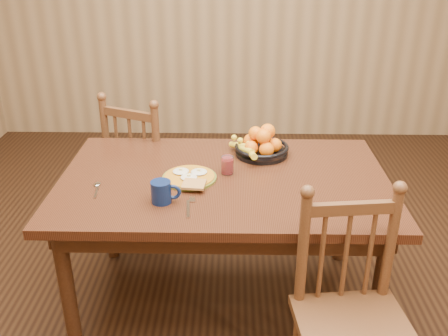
{
  "coord_description": "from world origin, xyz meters",
  "views": [
    {
      "loc": [
        0.04,
        -2.18,
        1.84
      ],
      "look_at": [
        0.0,
        0.0,
        0.8
      ],
      "focal_mm": 40.0,
      "sensor_mm": 36.0,
      "label": 1
    }
  ],
  "objects_px": {
    "fruit_bowl": "(261,145)",
    "dining_table": "(224,193)",
    "chair_far": "(147,169)",
    "coffee_mug": "(162,192)",
    "chair_near": "(352,319)",
    "breakfast_plate": "(190,177)"
  },
  "relations": [
    {
      "from": "chair_near",
      "to": "coffee_mug",
      "type": "distance_m",
      "value": 0.95
    },
    {
      "from": "dining_table",
      "to": "fruit_bowl",
      "type": "height_order",
      "value": "fruit_bowl"
    },
    {
      "from": "fruit_bowl",
      "to": "dining_table",
      "type": "bearing_deg",
      "value": -124.53
    },
    {
      "from": "chair_near",
      "to": "breakfast_plate",
      "type": "distance_m",
      "value": 0.98
    },
    {
      "from": "dining_table",
      "to": "coffee_mug",
      "type": "relative_size",
      "value": 12.03
    },
    {
      "from": "coffee_mug",
      "to": "chair_near",
      "type": "bearing_deg",
      "value": -27.87
    },
    {
      "from": "dining_table",
      "to": "chair_far",
      "type": "bearing_deg",
      "value": 126.84
    },
    {
      "from": "dining_table",
      "to": "breakfast_plate",
      "type": "xyz_separation_m",
      "value": [
        -0.17,
        -0.03,
        0.1
      ]
    },
    {
      "from": "chair_near",
      "to": "coffee_mug",
      "type": "relative_size",
      "value": 7.22
    },
    {
      "from": "breakfast_plate",
      "to": "coffee_mug",
      "type": "bearing_deg",
      "value": -114.35
    },
    {
      "from": "coffee_mug",
      "to": "fruit_bowl",
      "type": "bearing_deg",
      "value": 49.08
    },
    {
      "from": "chair_far",
      "to": "fruit_bowl",
      "type": "bearing_deg",
      "value": 173.44
    },
    {
      "from": "chair_far",
      "to": "chair_near",
      "type": "height_order",
      "value": "chair_far"
    },
    {
      "from": "dining_table",
      "to": "fruit_bowl",
      "type": "bearing_deg",
      "value": 55.47
    },
    {
      "from": "breakfast_plate",
      "to": "fruit_bowl",
      "type": "bearing_deg",
      "value": 40.37
    },
    {
      "from": "chair_near",
      "to": "breakfast_plate",
      "type": "height_order",
      "value": "chair_near"
    },
    {
      "from": "chair_far",
      "to": "coffee_mug",
      "type": "distance_m",
      "value": 1.01
    },
    {
      "from": "dining_table",
      "to": "chair_near",
      "type": "height_order",
      "value": "chair_near"
    },
    {
      "from": "chair_far",
      "to": "chair_near",
      "type": "bearing_deg",
      "value": 150.65
    },
    {
      "from": "coffee_mug",
      "to": "fruit_bowl",
      "type": "xyz_separation_m",
      "value": [
        0.46,
        0.53,
        0.0
      ]
    },
    {
      "from": "fruit_bowl",
      "to": "coffee_mug",
      "type": "bearing_deg",
      "value": -130.92
    },
    {
      "from": "dining_table",
      "to": "chair_near",
      "type": "relative_size",
      "value": 1.67
    }
  ]
}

